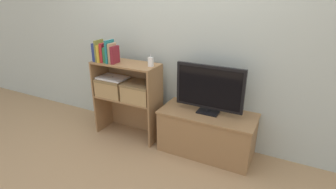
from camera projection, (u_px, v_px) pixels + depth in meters
ground_plane at (161, 151)px, 2.91m from camera, size 16.00×16.00×0.00m
wall_back at (181, 36)px, 2.85m from camera, size 10.00×0.05×2.40m
tv_stand at (207, 133)px, 2.82m from camera, size 1.00×0.46×0.47m
tv at (209, 88)px, 2.62m from camera, size 0.70×0.14×0.51m
bookshelf_lower_tier at (131, 109)px, 3.20m from camera, size 0.78×0.33×0.49m
bookshelf_upper_tier at (129, 74)px, 3.03m from camera, size 0.78×0.33×0.41m
book_navy at (97, 52)px, 2.98m from camera, size 0.04×0.14×0.21m
book_olive at (99, 51)px, 2.96m from camera, size 0.02×0.15×0.24m
book_mustard at (102, 53)px, 2.96m from camera, size 0.04×0.15×0.19m
book_crimson at (104, 52)px, 2.94m from camera, size 0.04×0.13×0.21m
book_forest at (107, 55)px, 2.93m from camera, size 0.04×0.13×0.17m
book_teal at (110, 51)px, 2.90m from camera, size 0.03×0.14×0.25m
book_tan at (112, 53)px, 2.89m from camera, size 0.03×0.12×0.22m
book_maroon at (115, 55)px, 2.88m from camera, size 0.03×0.13×0.19m
baby_monitor at (151, 62)px, 2.77m from camera, size 0.05×0.03×0.13m
storage_basket_left at (113, 86)px, 3.11m from camera, size 0.35×0.30×0.21m
storage_basket_right at (140, 91)px, 2.95m from camera, size 0.35×0.30×0.21m
laptop at (113, 78)px, 3.07m from camera, size 0.34×0.23×0.02m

